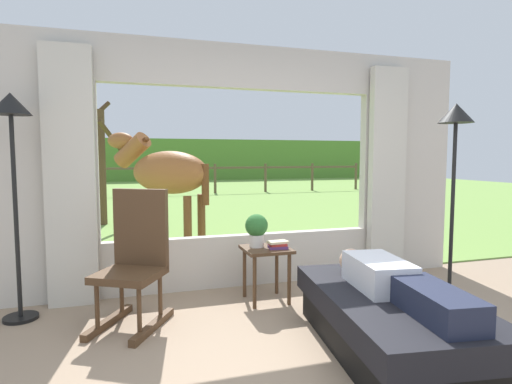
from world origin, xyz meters
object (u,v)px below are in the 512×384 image
object	(u,v)px
horse	(165,173)
floor_lamp_right	(455,143)
reclining_person	(395,282)
book_stack	(278,245)
recliner_sofa	(389,321)
rocking_chair	(135,259)
pasture_tree	(97,163)
side_table	(266,257)
potted_plant	(256,228)
floor_lamp_left	(12,138)

from	to	relation	value
horse	floor_lamp_right	bearing A→B (deg)	-94.10
reclining_person	book_stack	distance (m)	1.31
floor_lamp_right	recliner_sofa	bearing A→B (deg)	-148.46
rocking_chair	book_stack	size ratio (longest dim) A/B	5.58
rocking_chair	book_stack	distance (m)	1.31
book_stack	pasture_tree	xyz separation A→B (m)	(-1.91, 5.29, 0.70)
rocking_chair	side_table	distance (m)	1.24
recliner_sofa	book_stack	size ratio (longest dim) A/B	9.01
recliner_sofa	side_table	world-z (taller)	side_table
potted_plant	floor_lamp_left	distance (m)	2.25
floor_lamp_right	pasture_tree	bearing A→B (deg)	121.28
horse	side_table	bearing A→B (deg)	-116.88
floor_lamp_right	potted_plant	bearing A→B (deg)	161.39
recliner_sofa	side_table	distance (m)	1.37
potted_plant	pasture_tree	xyz separation A→B (m)	(-1.74, 5.17, 0.55)
reclining_person	side_table	xyz separation A→B (m)	(-0.50, 1.31, -0.10)
potted_plant	floor_lamp_right	world-z (taller)	floor_lamp_right
reclining_person	pasture_tree	world-z (taller)	pasture_tree
rocking_chair	floor_lamp_right	distance (m)	3.08
side_table	horse	world-z (taller)	horse
rocking_chair	floor_lamp_left	xyz separation A→B (m)	(-0.95, 0.37, 1.00)
floor_lamp_right	horse	distance (m)	3.72
floor_lamp_right	pasture_tree	world-z (taller)	pasture_tree
floor_lamp_left	side_table	bearing A→B (deg)	-4.70
book_stack	recliner_sofa	bearing A→B (deg)	-71.25
potted_plant	floor_lamp_left	xyz separation A→B (m)	(-2.08, 0.12, 0.84)
recliner_sofa	rocking_chair	world-z (taller)	rocking_chair
potted_plant	floor_lamp_right	bearing A→B (deg)	-18.61
recliner_sofa	floor_lamp_left	distance (m)	3.31
pasture_tree	potted_plant	bearing A→B (deg)	-71.44
side_table	floor_lamp_left	distance (m)	2.44
reclining_person	rocking_chair	size ratio (longest dim) A/B	1.28
reclining_person	book_stack	xyz separation A→B (m)	(-0.41, 1.25, 0.03)
pasture_tree	side_table	bearing A→B (deg)	-70.85
reclining_person	floor_lamp_left	size ratio (longest dim) A/B	0.75
pasture_tree	rocking_chair	bearing A→B (deg)	-83.67
recliner_sofa	floor_lamp_right	distance (m)	1.91
rocking_chair	horse	distance (m)	2.56
recliner_sofa	potted_plant	world-z (taller)	potted_plant
side_table	pasture_tree	world-z (taller)	pasture_tree
horse	reclining_person	bearing A→B (deg)	-115.94
rocking_chair	reclining_person	bearing A→B (deg)	-3.27
floor_lamp_left	pasture_tree	world-z (taller)	pasture_tree
recliner_sofa	horse	bearing A→B (deg)	117.41
recliner_sofa	floor_lamp_left	size ratio (longest dim) A/B	0.94
floor_lamp_right	horse	size ratio (longest dim) A/B	1.09
book_stack	floor_lamp_left	bearing A→B (deg)	173.90
potted_plant	book_stack	bearing A→B (deg)	-35.45
side_table	potted_plant	bearing A→B (deg)	143.13
recliner_sofa	rocking_chair	xyz separation A→B (m)	(-1.71, 1.07, 0.33)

